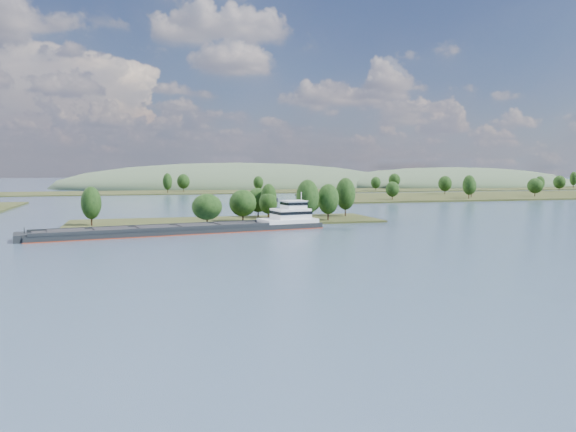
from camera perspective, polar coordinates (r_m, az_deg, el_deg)
name	(u,v)px	position (r m, az deg, el deg)	size (l,w,h in m)	color
ground	(270,247)	(125.97, -1.86, -3.17)	(1800.00, 1800.00, 0.00)	#374D5F
tree_island	(252,209)	(184.32, -3.64, 0.69)	(100.00, 33.02, 14.81)	#292F15
right_bank	(558,193)	(399.02, 25.73, 2.08)	(320.00, 90.00, 14.48)	#292F15
back_shoreline	(188,192)	(403.05, -10.12, 2.46)	(900.00, 60.00, 16.01)	#292F15
hill_east	(452,186)	(553.05, 16.28, 2.93)	(260.00, 140.00, 36.00)	#3B4E36
hill_west	(237,187)	(509.44, -5.19, 2.95)	(320.00, 160.00, 44.00)	#3B4E36
cargo_barge	(202,227)	(156.31, -8.68, -1.12)	(82.40, 23.90, 11.08)	black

